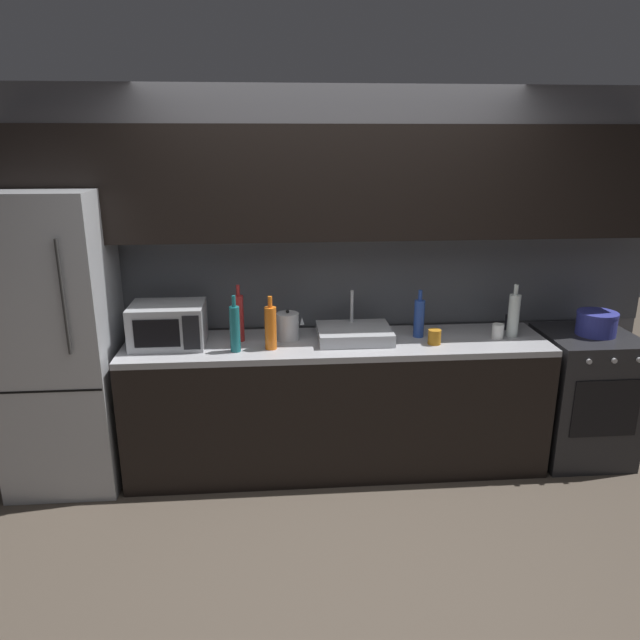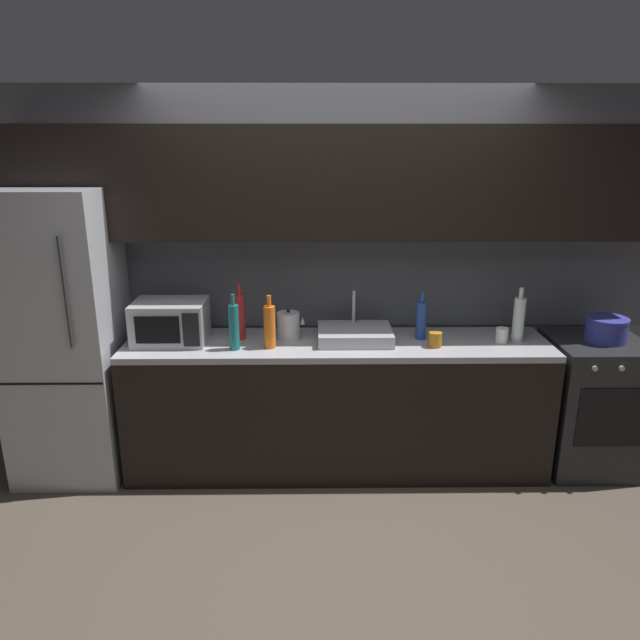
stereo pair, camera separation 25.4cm
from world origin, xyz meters
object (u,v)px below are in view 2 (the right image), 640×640
refrigerator (65,336)px  wine_bottle_red (240,316)px  mug_dark (517,327)px  wine_bottle_clear (519,319)px  wine_bottle_teal (234,327)px  wine_bottle_orange (270,326)px  cooking_pot (606,329)px  kettle (289,326)px  oven_range (590,404)px  microwave (170,322)px  mug_white (502,335)px  mug_amber (435,339)px  wine_bottle_blue (421,320)px

refrigerator → wine_bottle_red: bearing=3.4°
wine_bottle_red → mug_dark: size_ratio=3.62×
wine_bottle_clear → mug_dark: size_ratio=3.43×
wine_bottle_teal → wine_bottle_red: size_ratio=0.95×
wine_bottle_orange → cooking_pot: size_ratio=1.29×
kettle → cooking_pot: (2.07, -0.06, -0.01)m
kettle → wine_bottle_red: (-0.31, 0.00, 0.07)m
oven_range → microwave: 2.86m
oven_range → mug_white: mug_white is taller
wine_bottle_clear → refrigerator: bearing=-179.8°
wine_bottle_orange → mug_white: bearing=3.0°
kettle → wine_bottle_orange: (-0.11, -0.17, 0.05)m
wine_bottle_orange → wine_bottle_red: size_ratio=0.91×
microwave → cooking_pot: bearing=-0.4°
wine_bottle_orange → wine_bottle_red: bearing=139.9°
oven_range → kettle: bearing=178.2°
microwave → cooking_pot: size_ratio=1.74×
wine_bottle_orange → wine_bottle_clear: size_ratio=0.96×
mug_white → cooking_pot: cooking_pot is taller
kettle → mug_white: 1.39m
kettle → mug_amber: kettle is taller
kettle → cooking_pot: bearing=-1.8°
microwave → wine_bottle_orange: bearing=-10.7°
wine_bottle_blue → cooking_pot: (1.20, -0.05, -0.05)m
wine_bottle_orange → mug_white: (1.49, 0.08, -0.09)m
wine_bottle_teal → mug_amber: wine_bottle_teal is taller
cooking_pot → wine_bottle_clear: bearing=178.9°
mug_dark → mug_amber: mug_dark is taller
wine_bottle_blue → kettle: bearing=179.3°
wine_bottle_orange → wine_bottle_blue: (0.98, 0.16, -0.01)m
wine_bottle_blue → wine_bottle_clear: (0.63, -0.04, 0.02)m
wine_bottle_teal → mug_dark: bearing=8.5°
refrigerator → microwave: size_ratio=4.10×
mug_amber → wine_bottle_blue: bearing=113.2°
wine_bottle_orange → mug_dark: 1.67m
refrigerator → microwave: refrigerator is taller
kettle → wine_bottle_blue: size_ratio=0.64×
wine_bottle_red → wine_bottle_clear: (1.81, -0.05, -0.01)m
microwave → mug_amber: 1.70m
mug_amber → kettle: bearing=170.0°
mug_dark → cooking_pot: cooking_pot is taller
wine_bottle_orange → cooking_pot: bearing=2.7°
refrigerator → cooking_pot: bearing=0.0°
oven_range → wine_bottle_teal: (-2.37, -0.13, 0.60)m
refrigerator → wine_bottle_blue: bearing=1.3°
wine_bottle_orange → oven_range: bearing=2.7°
mug_amber → microwave: bearing=175.9°
mug_amber → refrigerator: bearing=177.5°
refrigerator → mug_amber: size_ratio=19.66×
wine_bottle_teal → cooking_pot: 2.41m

